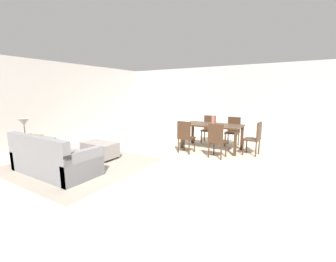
# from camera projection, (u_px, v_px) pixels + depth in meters

# --- Properties ---
(ground_plane) EXTENTS (10.80, 10.80, 0.00)m
(ground_plane) POSITION_uv_depth(u_px,v_px,m) (153.00, 174.00, 4.66)
(ground_plane) COLOR beige
(wall_back) EXTENTS (9.00, 0.12, 2.70)m
(wall_back) POSITION_uv_depth(u_px,v_px,m) (226.00, 101.00, 8.63)
(wall_back) COLOR beige
(wall_back) RESTS_ON ground_plane
(wall_left) EXTENTS (0.12, 11.00, 2.70)m
(wall_left) POSITION_uv_depth(u_px,v_px,m) (49.00, 103.00, 7.15)
(wall_left) COLOR beige
(wall_left) RESTS_ON ground_plane
(area_rug) EXTENTS (3.00, 2.80, 0.01)m
(area_rug) POSITION_uv_depth(u_px,v_px,m) (81.00, 164.00, 5.25)
(area_rug) COLOR gray
(area_rug) RESTS_ON ground_plane
(couch) EXTENTS (1.97, 0.90, 0.86)m
(couch) POSITION_uv_depth(u_px,v_px,m) (53.00, 160.00, 4.66)
(couch) COLOR gray
(couch) RESTS_ON ground_plane
(ottoman_table) EXTENTS (0.92, 0.53, 0.43)m
(ottoman_table) POSITION_uv_depth(u_px,v_px,m) (100.00, 149.00, 5.71)
(ottoman_table) COLOR gray
(ottoman_table) RESTS_ON ground_plane
(side_table) EXTENTS (0.40, 0.40, 0.56)m
(side_table) POSITION_uv_depth(u_px,v_px,m) (26.00, 144.00, 5.38)
(side_table) COLOR brown
(side_table) RESTS_ON ground_plane
(table_lamp) EXTENTS (0.26, 0.26, 0.53)m
(table_lamp) POSITION_uv_depth(u_px,v_px,m) (24.00, 123.00, 5.29)
(table_lamp) COLOR brown
(table_lamp) RESTS_ON side_table
(dining_table) EXTENTS (1.74, 0.89, 0.76)m
(dining_table) POSITION_uv_depth(u_px,v_px,m) (212.00, 127.00, 6.58)
(dining_table) COLOR #422B1C
(dining_table) RESTS_ON ground_plane
(dining_chair_near_left) EXTENTS (0.41, 0.41, 0.92)m
(dining_chair_near_left) POSITION_uv_depth(u_px,v_px,m) (185.00, 135.00, 6.14)
(dining_chair_near_left) COLOR #422B1C
(dining_chair_near_left) RESTS_ON ground_plane
(dining_chair_near_right) EXTENTS (0.42, 0.42, 0.92)m
(dining_chair_near_right) POSITION_uv_depth(u_px,v_px,m) (217.00, 139.00, 5.68)
(dining_chair_near_right) COLOR #422B1C
(dining_chair_near_right) RESTS_ON ground_plane
(dining_chair_far_left) EXTENTS (0.42, 0.42, 0.92)m
(dining_chair_far_left) POSITION_uv_depth(u_px,v_px,m) (209.00, 127.00, 7.49)
(dining_chair_far_left) COLOR #422B1C
(dining_chair_far_left) RESTS_ON ground_plane
(dining_chair_far_right) EXTENTS (0.40, 0.40, 0.92)m
(dining_chair_far_right) POSITION_uv_depth(u_px,v_px,m) (233.00, 130.00, 7.06)
(dining_chair_far_right) COLOR #422B1C
(dining_chair_far_right) RESTS_ON ground_plane
(dining_chair_head_east) EXTENTS (0.43, 0.43, 0.92)m
(dining_chair_head_east) POSITION_uv_depth(u_px,v_px,m) (255.00, 137.00, 5.96)
(dining_chair_head_east) COLOR #422B1C
(dining_chair_head_east) RESTS_ON ground_plane
(vase_centerpiece) EXTENTS (0.10, 0.10, 0.24)m
(vase_centerpiece) POSITION_uv_depth(u_px,v_px,m) (213.00, 120.00, 6.54)
(vase_centerpiece) COLOR #B26659
(vase_centerpiece) RESTS_ON dining_table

